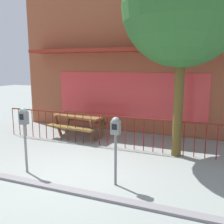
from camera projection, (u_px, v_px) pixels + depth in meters
ground at (74, 172)px, 5.97m from camera, size 40.00×40.00×0.00m
pub_storefront at (130, 56)px, 9.33m from camera, size 8.72×1.35×5.62m
patio_fence_front at (108, 125)px, 7.75m from camera, size 7.35×0.04×0.97m
picnic_table_left at (80, 120)px, 8.79m from camera, size 1.97×1.59×0.79m
parking_meter_near at (116, 133)px, 5.14m from camera, size 0.18×0.17×1.45m
parking_meter_far at (24, 123)px, 5.75m from camera, size 0.18×0.17×1.53m
street_tree at (183, 6)px, 6.36m from camera, size 3.11×3.11×5.49m
curb_edge at (53, 188)px, 5.20m from camera, size 12.21×0.20×0.11m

